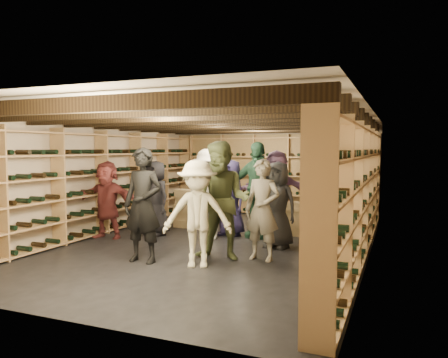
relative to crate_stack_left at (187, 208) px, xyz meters
name	(u,v)px	position (x,y,z in m)	size (l,w,h in m)	color
ground	(215,243)	(1.24, -1.30, -0.42)	(8.00, 8.00, 0.00)	black
walls	(215,179)	(1.24, -1.30, 0.78)	(5.52, 8.02, 2.40)	#B8A48F
ceiling	(215,115)	(1.24, -1.30, 1.98)	(5.50, 8.00, 0.01)	beige
ceiling_joists	(215,122)	(1.24, -1.30, 1.84)	(5.40, 7.12, 0.18)	black
wine_rack_left	(102,182)	(-1.33, -1.30, 0.65)	(0.32, 7.50, 2.15)	#A3754F
wine_rack_right	(359,191)	(3.81, -1.30, 0.65)	(0.32, 7.50, 2.15)	#A3754F
wine_rack_back	(272,175)	(1.24, 2.53, 0.65)	(4.70, 0.30, 2.15)	#A3754F
crate_stack_left	(187,208)	(0.00, 0.00, 0.00)	(0.51, 0.35, 0.85)	tan
crate_stack_right	(292,219)	(2.40, 0.00, -0.08)	(0.51, 0.34, 0.68)	tan
crate_loose	(285,221)	(1.97, 1.16, -0.34)	(0.50, 0.33, 0.17)	tan
person_0	(156,198)	(-0.19, -1.04, 0.34)	(0.74, 0.48, 1.52)	black
person_1	(143,205)	(0.74, -2.98, 0.47)	(0.65, 0.43, 1.79)	black
person_2	(222,201)	(1.83, -2.37, 0.52)	(0.92, 0.72, 1.89)	#556138
person_3	(197,214)	(1.65, -2.91, 0.38)	(1.03, 0.59, 1.60)	beige
person_5	(107,199)	(-0.94, -1.66, 0.34)	(1.42, 0.45, 1.53)	maroon
person_6	(231,198)	(1.25, -0.52, 0.35)	(0.76, 0.49, 1.55)	#211C43
person_7	(262,210)	(2.43, -2.16, 0.38)	(0.59, 0.39, 1.61)	gray
person_9	(209,194)	(0.97, -1.00, 0.46)	(1.14, 0.66, 1.77)	#A29F95
person_10	(257,190)	(1.80, -0.48, 0.53)	(1.12, 0.47, 1.91)	#254E38
person_11	(276,192)	(2.07, 0.00, 0.45)	(1.62, 0.51, 1.74)	#885B8A
person_12	(277,205)	(2.42, -1.21, 0.35)	(0.75, 0.49, 1.54)	#303235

